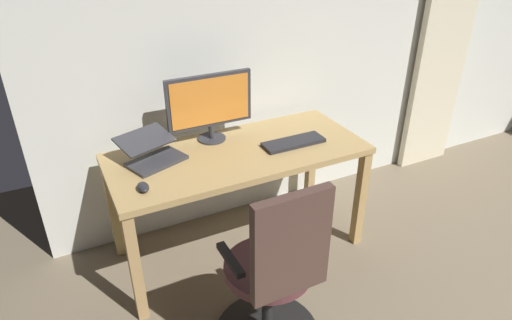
{
  "coord_description": "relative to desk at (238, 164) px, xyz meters",
  "views": [
    {
      "loc": [
        2.52,
        -0.65,
        2.04
      ],
      "look_at": [
        1.71,
        -2.27,
        1.03
      ],
      "focal_mm": 31.3,
      "sensor_mm": 36.0,
      "label": 1
    }
  ],
  "objects": [
    {
      "name": "back_room_partition",
      "position": [
        -1.54,
        -0.49,
        0.61
      ],
      "size": [
        5.43,
        0.1,
        2.54
      ],
      "primitive_type": "cube",
      "color": "silver",
      "rests_on": "ground"
    },
    {
      "name": "curtain_right_panel",
      "position": [
        -2.05,
        -0.38,
        0.47
      ],
      "size": [
        0.52,
        0.06,
        2.27
      ],
      "primitive_type": "cube",
      "color": "beige",
      "rests_on": "ground"
    },
    {
      "name": "desk",
      "position": [
        0.0,
        0.0,
        0.0
      ],
      "size": [
        1.59,
        0.69,
        0.75
      ],
      "color": "tan",
      "rests_on": "ground"
    },
    {
      "name": "office_chair",
      "position": [
        0.19,
        0.83,
        -0.18
      ],
      "size": [
        0.56,
        0.56,
        1.05
      ],
      "rotation": [
        0.0,
        0.0,
        3.15
      ],
      "color": "black",
      "rests_on": "ground"
    },
    {
      "name": "computer_monitor",
      "position": [
        0.08,
        -0.23,
        0.34
      ],
      "size": [
        0.55,
        0.18,
        0.43
      ],
      "color": "#333338",
      "rests_on": "desk"
    },
    {
      "name": "computer_keyboard",
      "position": [
        -0.35,
        0.07,
        0.1
      ],
      "size": [
        0.4,
        0.14,
        0.02
      ],
      "primitive_type": "cube",
      "color": "#232328",
      "rests_on": "desk"
    },
    {
      "name": "laptop",
      "position": [
        0.5,
        -0.11,
        0.14
      ],
      "size": [
        0.4,
        0.39,
        0.15
      ],
      "rotation": [
        0.0,
        0.0,
        0.36
      ],
      "color": "#333338",
      "rests_on": "desk"
    },
    {
      "name": "computer_mouse",
      "position": [
        0.63,
        0.18,
        0.11
      ],
      "size": [
        0.06,
        0.1,
        0.04
      ],
      "primitive_type": "ellipsoid",
      "color": "#232328",
      "rests_on": "desk"
    }
  ]
}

